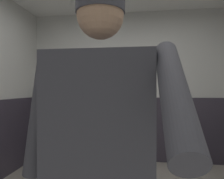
% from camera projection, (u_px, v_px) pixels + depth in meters
% --- Properties ---
extents(wall_back, '(3.99, 0.12, 2.59)m').
position_uv_depth(wall_back, '(128.00, 86.00, 3.79)').
color(wall_back, '#B2B2AD').
rests_on(wall_back, ground_plane).
extents(wainscot_band_back, '(3.39, 0.03, 1.10)m').
position_uv_depth(wainscot_band_back, '(128.00, 129.00, 3.72)').
color(wainscot_band_back, '#2D2833').
rests_on(wainscot_band_back, ground_plane).
extents(urinal_solo, '(0.40, 0.34, 1.24)m').
position_uv_depth(urinal_solo, '(116.00, 117.00, 3.60)').
color(urinal_solo, white).
rests_on(urinal_solo, ground_plane).
extents(person, '(0.68, 0.60, 1.68)m').
position_uv_depth(person, '(100.00, 151.00, 0.92)').
color(person, '#2D3342').
rests_on(person, ground_plane).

